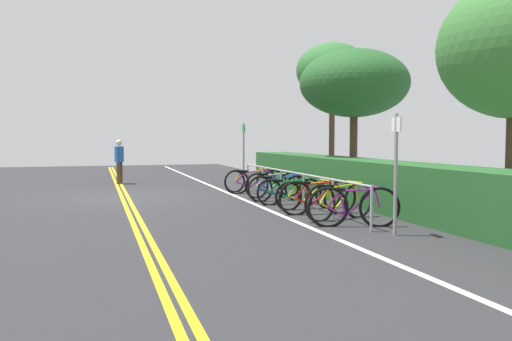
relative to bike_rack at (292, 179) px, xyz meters
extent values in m
cube|color=#2B2B2D|center=(-2.85, -3.83, -0.64)|extent=(33.33, 12.85, 0.05)
cube|color=gold|center=(-2.85, -3.91, -0.61)|extent=(29.99, 0.10, 0.00)
cube|color=gold|center=(-2.85, -3.75, -0.61)|extent=(29.99, 0.10, 0.00)
cube|color=white|center=(-2.85, -0.86, -0.61)|extent=(29.99, 0.12, 0.00)
cylinder|color=#9EA0A5|center=(-3.88, 0.00, -0.22)|extent=(0.05, 0.05, 0.79)
cylinder|color=#9EA0A5|center=(-2.33, 0.00, -0.22)|extent=(0.05, 0.05, 0.79)
cylinder|color=#9EA0A5|center=(-0.78, 0.00, -0.22)|extent=(0.05, 0.05, 0.79)
cylinder|color=#9EA0A5|center=(0.78, 0.00, -0.22)|extent=(0.05, 0.05, 0.79)
cylinder|color=#9EA0A5|center=(2.33, 0.00, -0.22)|extent=(0.05, 0.05, 0.79)
cylinder|color=#9EA0A5|center=(3.88, 0.00, -0.22)|extent=(0.05, 0.05, 0.79)
cylinder|color=#9EA0A5|center=(0.00, 0.00, 0.17)|extent=(7.75, 0.04, 0.04)
torus|color=black|center=(-3.47, 0.48, -0.30)|extent=(0.19, 0.69, 0.69)
torus|color=black|center=(-3.25, -0.59, -0.30)|extent=(0.19, 0.69, 0.69)
cylinder|color=orange|center=(-3.39, 0.08, -0.22)|extent=(0.16, 0.62, 0.47)
cylinder|color=orange|center=(-3.37, 0.01, -0.01)|extent=(0.18, 0.74, 0.07)
cylinder|color=orange|center=(-3.31, -0.29, -0.24)|extent=(0.07, 0.18, 0.42)
cylinder|color=orange|center=(-3.29, -0.40, -0.37)|extent=(0.11, 0.39, 0.18)
cylinder|color=orange|center=(-3.28, -0.47, -0.16)|extent=(0.09, 0.27, 0.29)
cylinder|color=orange|center=(-3.46, 0.43, -0.15)|extent=(0.06, 0.15, 0.31)
cube|color=black|center=(-3.30, -0.35, 0.00)|extent=(0.12, 0.21, 0.05)
cylinder|color=orange|center=(-3.45, 0.37, 0.05)|extent=(0.46, 0.12, 0.03)
torus|color=black|center=(-2.43, 0.38, -0.28)|extent=(0.27, 0.72, 0.73)
torus|color=black|center=(-2.74, -0.66, -0.28)|extent=(0.27, 0.72, 0.73)
cylinder|color=purple|center=(-2.54, -0.01, -0.19)|extent=(0.22, 0.60, 0.50)
cylinder|color=purple|center=(-2.57, -0.08, 0.03)|extent=(0.25, 0.72, 0.07)
cylinder|color=purple|center=(-2.65, -0.37, -0.21)|extent=(0.09, 0.18, 0.45)
cylinder|color=purple|center=(-2.69, -0.48, -0.35)|extent=(0.15, 0.39, 0.19)
cylinder|color=purple|center=(-2.71, -0.55, -0.13)|extent=(0.11, 0.27, 0.31)
cylinder|color=purple|center=(-2.44, 0.33, -0.11)|extent=(0.08, 0.15, 0.33)
cube|color=black|center=(-2.67, -0.43, 0.04)|extent=(0.14, 0.21, 0.05)
cylinder|color=purple|center=(-2.46, 0.27, 0.10)|extent=(0.45, 0.16, 0.03)
torus|color=black|center=(-1.74, 0.62, -0.29)|extent=(0.16, 0.71, 0.71)
torus|color=black|center=(-1.58, -0.41, -0.29)|extent=(0.16, 0.71, 0.71)
cylinder|color=silver|center=(-1.68, 0.23, -0.21)|extent=(0.13, 0.59, 0.48)
cylinder|color=silver|center=(-1.67, 0.17, 0.00)|extent=(0.14, 0.71, 0.07)
cylinder|color=silver|center=(-1.63, -0.12, -0.22)|extent=(0.06, 0.17, 0.43)
cylinder|color=silver|center=(-1.61, -0.23, -0.36)|extent=(0.09, 0.38, 0.18)
cylinder|color=silver|center=(-1.60, -0.30, -0.15)|extent=(0.07, 0.26, 0.30)
cylinder|color=silver|center=(-1.73, 0.57, -0.13)|extent=(0.06, 0.14, 0.32)
cube|color=black|center=(-1.62, -0.18, 0.02)|extent=(0.11, 0.21, 0.05)
cylinder|color=silver|center=(-1.73, 0.52, 0.07)|extent=(0.46, 0.10, 0.03)
torus|color=black|center=(-0.81, 0.45, -0.30)|extent=(0.07, 0.69, 0.69)
torus|color=black|center=(-0.79, -0.56, -0.30)|extent=(0.07, 0.69, 0.69)
cylinder|color=#1947B7|center=(-0.80, 0.07, -0.22)|extent=(0.05, 0.58, 0.47)
cylinder|color=#1947B7|center=(-0.80, 0.01, -0.01)|extent=(0.05, 0.69, 0.07)
cylinder|color=#1947B7|center=(-0.79, -0.27, -0.24)|extent=(0.04, 0.17, 0.42)
cylinder|color=#1947B7|center=(-0.79, -0.38, -0.37)|extent=(0.04, 0.37, 0.18)
cylinder|color=#1947B7|center=(-0.79, -0.45, -0.16)|extent=(0.04, 0.25, 0.29)
cylinder|color=#1947B7|center=(-0.81, 0.40, -0.15)|extent=(0.04, 0.14, 0.31)
cube|color=black|center=(-0.79, -0.34, 0.00)|extent=(0.08, 0.20, 0.05)
cylinder|color=#1947B7|center=(-0.81, 0.35, 0.05)|extent=(0.46, 0.04, 0.03)
torus|color=black|center=(-0.01, 0.47, -0.31)|extent=(0.08, 0.66, 0.66)
torus|color=black|center=(-0.04, -0.55, -0.31)|extent=(0.08, 0.66, 0.66)
cylinder|color=#198C38|center=(-0.02, 0.08, -0.24)|extent=(0.06, 0.58, 0.45)
cylinder|color=#198C38|center=(-0.02, 0.02, -0.04)|extent=(0.06, 0.70, 0.07)
cylinder|color=#198C38|center=(-0.03, -0.26, -0.25)|extent=(0.04, 0.17, 0.41)
cylinder|color=#198C38|center=(-0.03, -0.38, -0.38)|extent=(0.05, 0.37, 0.17)
cylinder|color=#198C38|center=(-0.04, -0.44, -0.18)|extent=(0.04, 0.25, 0.28)
cylinder|color=#198C38|center=(-0.01, 0.42, -0.17)|extent=(0.04, 0.14, 0.30)
cube|color=black|center=(-0.03, -0.33, -0.02)|extent=(0.09, 0.20, 0.05)
cylinder|color=#198C38|center=(-0.01, 0.36, 0.03)|extent=(0.46, 0.04, 0.03)
torus|color=black|center=(0.84, 0.59, -0.31)|extent=(0.09, 0.67, 0.67)
torus|color=black|center=(0.90, -0.42, -0.31)|extent=(0.09, 0.67, 0.67)
cylinder|color=yellow|center=(0.86, 0.21, -0.23)|extent=(0.07, 0.58, 0.46)
cylinder|color=yellow|center=(0.87, 0.15, -0.03)|extent=(0.08, 0.69, 0.07)
cylinder|color=yellow|center=(0.88, -0.13, -0.25)|extent=(0.05, 0.17, 0.41)
cylinder|color=yellow|center=(0.89, -0.24, -0.38)|extent=(0.06, 0.37, 0.17)
cylinder|color=yellow|center=(0.89, -0.31, -0.18)|extent=(0.05, 0.25, 0.29)
cylinder|color=yellow|center=(0.84, 0.54, -0.16)|extent=(0.04, 0.14, 0.30)
cube|color=black|center=(0.89, -0.20, -0.02)|extent=(0.09, 0.20, 0.05)
cylinder|color=yellow|center=(0.85, 0.49, 0.04)|extent=(0.46, 0.05, 0.03)
torus|color=black|center=(1.71, 0.45, -0.26)|extent=(0.11, 0.76, 0.76)
torus|color=black|center=(1.65, -0.54, -0.26)|extent=(0.11, 0.76, 0.76)
cylinder|color=red|center=(1.69, 0.08, -0.18)|extent=(0.08, 0.57, 0.52)
cylinder|color=red|center=(1.68, 0.02, 0.05)|extent=(0.08, 0.68, 0.07)
cylinder|color=red|center=(1.67, -0.26, -0.19)|extent=(0.05, 0.17, 0.46)
cylinder|color=red|center=(1.66, -0.37, -0.34)|extent=(0.06, 0.37, 0.19)
cylinder|color=red|center=(1.65, -0.43, -0.12)|extent=(0.05, 0.25, 0.32)
cylinder|color=red|center=(1.71, 0.40, -0.10)|extent=(0.05, 0.14, 0.34)
cube|color=black|center=(1.66, -0.32, 0.06)|extent=(0.09, 0.21, 0.05)
cylinder|color=red|center=(1.71, 0.35, 0.12)|extent=(0.46, 0.06, 0.03)
torus|color=black|center=(2.35, 0.56, -0.26)|extent=(0.24, 0.75, 0.76)
torus|color=black|center=(2.59, -0.39, -0.26)|extent=(0.24, 0.75, 0.76)
cylinder|color=yellow|center=(2.44, 0.20, -0.18)|extent=(0.17, 0.56, 0.52)
cylinder|color=yellow|center=(2.45, 0.14, 0.05)|extent=(0.20, 0.66, 0.07)
cylinder|color=yellow|center=(2.52, -0.12, -0.19)|extent=(0.07, 0.17, 0.47)
cylinder|color=yellow|center=(2.54, -0.23, -0.34)|extent=(0.12, 0.36, 0.19)
cylinder|color=yellow|center=(2.56, -0.29, -0.11)|extent=(0.09, 0.25, 0.32)
cylinder|color=yellow|center=(2.36, 0.51, -0.10)|extent=(0.07, 0.14, 0.34)
cube|color=black|center=(2.53, -0.18, 0.06)|extent=(0.13, 0.21, 0.05)
cylinder|color=yellow|center=(2.37, 0.46, 0.12)|extent=(0.45, 0.14, 0.03)
torus|color=black|center=(3.46, 0.40, -0.26)|extent=(0.27, 0.75, 0.77)
torus|color=black|center=(3.19, -0.51, -0.26)|extent=(0.27, 0.75, 0.77)
cylinder|color=purple|center=(3.36, 0.06, -0.17)|extent=(0.19, 0.54, 0.52)
cylinder|color=purple|center=(3.34, 0.00, 0.06)|extent=(0.22, 0.63, 0.07)
cylinder|color=purple|center=(3.27, -0.25, -0.19)|extent=(0.08, 0.16, 0.47)
cylinder|color=purple|center=(3.24, -0.35, -0.34)|extent=(0.13, 0.34, 0.19)
cylinder|color=purple|center=(3.22, -0.41, -0.11)|extent=(0.10, 0.24, 0.32)
cylinder|color=purple|center=(3.45, 0.36, -0.09)|extent=(0.07, 0.13, 0.35)
cube|color=black|center=(3.25, -0.31, 0.07)|extent=(0.13, 0.21, 0.05)
cylinder|color=purple|center=(3.43, 0.31, 0.13)|extent=(0.45, 0.16, 0.03)
cylinder|color=#4C3826|center=(-6.97, -3.83, -0.23)|extent=(0.14, 0.14, 0.77)
cylinder|color=#4C3826|center=(-7.21, -3.75, -0.23)|extent=(0.14, 0.14, 0.77)
cylinder|color=#2659A5|center=(-7.09, -3.79, 0.43)|extent=(0.32, 0.32, 0.55)
sphere|color=beige|center=(-7.09, -3.79, 0.84)|extent=(0.21, 0.21, 0.21)
cylinder|color=#2659A5|center=(-6.90, -3.85, 0.39)|extent=(0.09, 0.09, 0.55)
cylinder|color=#2659A5|center=(-7.28, -3.73, 0.39)|extent=(0.09, 0.09, 0.55)
cylinder|color=gray|center=(-4.58, 0.06, 0.43)|extent=(0.06, 0.06, 2.10)
cube|color=#198C33|center=(-4.58, 0.06, 1.30)|extent=(0.36, 0.06, 0.24)
cylinder|color=gray|center=(4.29, 0.21, 0.40)|extent=(0.06, 0.06, 2.03)
cube|color=white|center=(4.29, 0.21, 1.24)|extent=(0.36, 0.09, 0.24)
cube|color=#235626|center=(1.50, 1.80, -0.07)|extent=(16.75, 1.22, 1.09)
cylinder|color=#473323|center=(-5.79, 3.79, 0.99)|extent=(0.21, 0.21, 3.20)
ellipsoid|color=#2D6B30|center=(-5.79, 3.79, 3.48)|extent=(2.66, 2.66, 2.00)
cylinder|color=#473323|center=(-1.82, 2.61, 0.55)|extent=(0.23, 0.23, 2.32)
ellipsoid|color=#235626|center=(-1.82, 2.61, 2.59)|extent=(3.16, 3.16, 1.96)
camera|label=1|loc=(11.89, -4.55, 1.03)|focal=36.66mm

